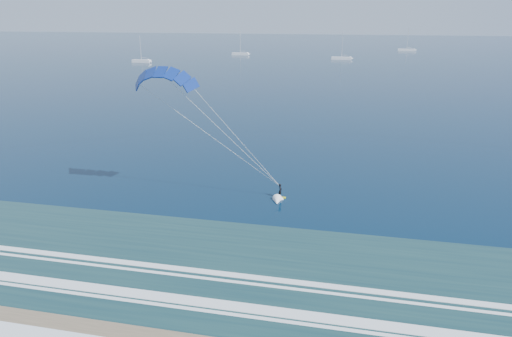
{
  "coord_description": "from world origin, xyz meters",
  "views": [
    {
      "loc": [
        13.19,
        -21.4,
        20.06
      ],
      "look_at": [
        3.71,
        23.24,
        4.46
      ],
      "focal_mm": 32.0,
      "sensor_mm": 36.0,
      "label": 1
    }
  ],
  "objects_px": {
    "kitesurfer_rig": "(221,130)",
    "sailboat_2": "(341,58)",
    "sailboat_3": "(407,50)",
    "sailboat_1": "(240,54)",
    "sailboat_0": "(142,61)"
  },
  "relations": [
    {
      "from": "kitesurfer_rig",
      "to": "sailboat_1",
      "type": "xyz_separation_m",
      "value": [
        -42.74,
        181.98,
        -7.46
      ]
    },
    {
      "from": "kitesurfer_rig",
      "to": "sailboat_3",
      "type": "height_order",
      "value": "kitesurfer_rig"
    },
    {
      "from": "kitesurfer_rig",
      "to": "sailboat_2",
      "type": "height_order",
      "value": "kitesurfer_rig"
    },
    {
      "from": "sailboat_1",
      "to": "sailboat_2",
      "type": "distance_m",
      "value": 51.97
    },
    {
      "from": "sailboat_3",
      "to": "kitesurfer_rig",
      "type": "bearing_deg",
      "value": -100.36
    },
    {
      "from": "sailboat_2",
      "to": "sailboat_1",
      "type": "bearing_deg",
      "value": 165.75
    },
    {
      "from": "sailboat_1",
      "to": "sailboat_3",
      "type": "bearing_deg",
      "value": 27.77
    },
    {
      "from": "sailboat_3",
      "to": "sailboat_1",
      "type": "bearing_deg",
      "value": -152.23
    },
    {
      "from": "sailboat_0",
      "to": "sailboat_2",
      "type": "distance_m",
      "value": 88.61
    },
    {
      "from": "kitesurfer_rig",
      "to": "sailboat_3",
      "type": "bearing_deg",
      "value": 79.64
    },
    {
      "from": "sailboat_0",
      "to": "sailboat_2",
      "type": "bearing_deg",
      "value": 20.4
    },
    {
      "from": "kitesurfer_rig",
      "to": "sailboat_2",
      "type": "relative_size",
      "value": 1.42
    },
    {
      "from": "kitesurfer_rig",
      "to": "sailboat_2",
      "type": "distance_m",
      "value": 169.52
    },
    {
      "from": "sailboat_0",
      "to": "sailboat_3",
      "type": "bearing_deg",
      "value": 36.98
    },
    {
      "from": "sailboat_1",
      "to": "sailboat_2",
      "type": "height_order",
      "value": "sailboat_2"
    }
  ]
}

